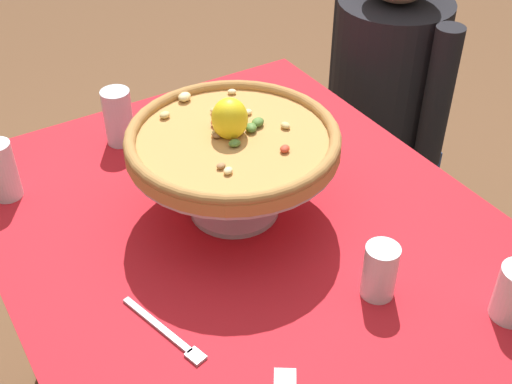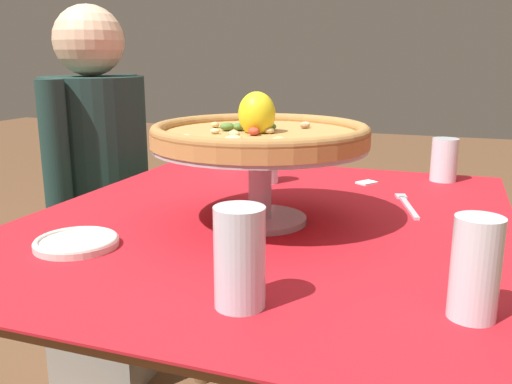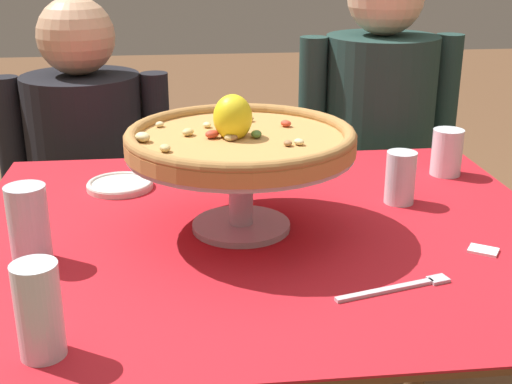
{
  "view_description": "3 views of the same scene",
  "coord_description": "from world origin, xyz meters",
  "px_view_note": "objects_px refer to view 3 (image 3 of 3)",
  "views": [
    {
      "loc": [
        0.91,
        -0.53,
        1.67
      ],
      "look_at": [
        -0.05,
        0.06,
        0.79
      ],
      "focal_mm": 46.95,
      "sensor_mm": 36.0,
      "label": 1
    },
    {
      "loc": [
        -1.05,
        -0.35,
        1.1
      ],
      "look_at": [
        -0.02,
        0.02,
        0.82
      ],
      "focal_mm": 38.61,
      "sensor_mm": 36.0,
      "label": 2
    },
    {
      "loc": [
        -0.15,
        -1.2,
        1.29
      ],
      "look_at": [
        -0.02,
        -0.03,
        0.86
      ],
      "focal_mm": 48.01,
      "sensor_mm": 36.0,
      "label": 3
    }
  ],
  "objects_px": {
    "dinner_fork": "(400,287)",
    "water_glass_front_left": "(40,317)",
    "pizza": "(240,138)",
    "diner_left": "(91,200)",
    "side_plate": "(120,185)",
    "sugar_packet": "(483,250)",
    "pizza_stand": "(241,172)",
    "diner_right": "(374,178)",
    "water_glass_back_right": "(447,155)",
    "water_glass_side_left": "(30,230)",
    "water_glass_side_right": "(400,181)"
  },
  "relations": [
    {
      "from": "sugar_packet",
      "to": "water_glass_front_left",
      "type": "bearing_deg",
      "value": -161.42
    },
    {
      "from": "dinner_fork",
      "to": "water_glass_front_left",
      "type": "bearing_deg",
      "value": -166.8
    },
    {
      "from": "pizza_stand",
      "to": "diner_left",
      "type": "xyz_separation_m",
      "value": [
        -0.39,
        0.76,
        -0.33
      ]
    },
    {
      "from": "sugar_packet",
      "to": "diner_left",
      "type": "xyz_separation_m",
      "value": [
        -0.81,
        0.91,
        -0.22
      ]
    },
    {
      "from": "water_glass_side_right",
      "to": "water_glass_front_left",
      "type": "distance_m",
      "value": 0.81
    },
    {
      "from": "diner_right",
      "to": "sugar_packet",
      "type": "bearing_deg",
      "value": -93.69
    },
    {
      "from": "pizza",
      "to": "diner_left",
      "type": "height_order",
      "value": "diner_left"
    },
    {
      "from": "water_glass_side_left",
      "to": "diner_left",
      "type": "height_order",
      "value": "diner_left"
    },
    {
      "from": "pizza_stand",
      "to": "diner_right",
      "type": "relative_size",
      "value": 0.34
    },
    {
      "from": "sugar_packet",
      "to": "diner_right",
      "type": "xyz_separation_m",
      "value": [
        0.06,
        0.88,
        -0.17
      ]
    },
    {
      "from": "water_glass_back_right",
      "to": "diner_left",
      "type": "height_order",
      "value": "diner_left"
    },
    {
      "from": "pizza_stand",
      "to": "diner_right",
      "type": "distance_m",
      "value": 0.91
    },
    {
      "from": "water_glass_side_left",
      "to": "diner_left",
      "type": "relative_size",
      "value": 0.12
    },
    {
      "from": "pizza_stand",
      "to": "sugar_packet",
      "type": "relative_size",
      "value": 8.38
    },
    {
      "from": "pizza_stand",
      "to": "water_glass_front_left",
      "type": "xyz_separation_m",
      "value": [
        -0.3,
        -0.39,
        -0.06
      ]
    },
    {
      "from": "water_glass_front_left",
      "to": "water_glass_back_right",
      "type": "height_order",
      "value": "water_glass_front_left"
    },
    {
      "from": "water_glass_side_right",
      "to": "water_glass_side_left",
      "type": "height_order",
      "value": "water_glass_side_left"
    },
    {
      "from": "diner_left",
      "to": "water_glass_front_left",
      "type": "bearing_deg",
      "value": -85.7
    },
    {
      "from": "water_glass_side_left",
      "to": "diner_right",
      "type": "xyz_separation_m",
      "value": [
        0.85,
        0.83,
        -0.23
      ]
    },
    {
      "from": "pizza",
      "to": "dinner_fork",
      "type": "xyz_separation_m",
      "value": [
        0.23,
        -0.27,
        -0.18
      ]
    },
    {
      "from": "pizza_stand",
      "to": "diner_right",
      "type": "bearing_deg",
      "value": 56.81
    },
    {
      "from": "pizza_stand",
      "to": "diner_left",
      "type": "distance_m",
      "value": 0.92
    },
    {
      "from": "diner_right",
      "to": "water_glass_front_left",
      "type": "bearing_deg",
      "value": -124.74
    },
    {
      "from": "dinner_fork",
      "to": "water_glass_side_right",
      "type": "bearing_deg",
      "value": 72.84
    },
    {
      "from": "pizza",
      "to": "water_glass_front_left",
      "type": "bearing_deg",
      "value": -127.35
    },
    {
      "from": "pizza",
      "to": "side_plate",
      "type": "height_order",
      "value": "pizza"
    },
    {
      "from": "dinner_fork",
      "to": "diner_right",
      "type": "height_order",
      "value": "diner_right"
    },
    {
      "from": "pizza_stand",
      "to": "water_glass_back_right",
      "type": "xyz_separation_m",
      "value": [
        0.51,
        0.27,
        -0.07
      ]
    },
    {
      "from": "diner_right",
      "to": "pizza_stand",
      "type": "bearing_deg",
      "value": -123.19
    },
    {
      "from": "pizza",
      "to": "water_glass_side_right",
      "type": "xyz_separation_m",
      "value": [
        0.34,
        0.1,
        -0.13
      ]
    },
    {
      "from": "water_glass_front_left",
      "to": "diner_left",
      "type": "height_order",
      "value": "diner_left"
    },
    {
      "from": "water_glass_back_right",
      "to": "pizza",
      "type": "bearing_deg",
      "value": -152.26
    },
    {
      "from": "side_plate",
      "to": "sugar_packet",
      "type": "distance_m",
      "value": 0.78
    },
    {
      "from": "side_plate",
      "to": "sugar_packet",
      "type": "xyz_separation_m",
      "value": [
        0.67,
        -0.41,
        -0.01
      ]
    },
    {
      "from": "pizza",
      "to": "diner_left",
      "type": "xyz_separation_m",
      "value": [
        -0.39,
        0.76,
        -0.4
      ]
    },
    {
      "from": "water_glass_side_right",
      "to": "pizza_stand",
      "type": "bearing_deg",
      "value": -163.43
    },
    {
      "from": "side_plate",
      "to": "diner_left",
      "type": "relative_size",
      "value": 0.13
    },
    {
      "from": "pizza_stand",
      "to": "sugar_packet",
      "type": "xyz_separation_m",
      "value": [
        0.42,
        -0.15,
        -0.11
      ]
    },
    {
      "from": "side_plate",
      "to": "water_glass_back_right",
      "type": "bearing_deg",
      "value": 0.97
    },
    {
      "from": "water_glass_back_right",
      "to": "sugar_packet",
      "type": "distance_m",
      "value": 0.43
    },
    {
      "from": "pizza_stand",
      "to": "water_glass_side_right",
      "type": "relative_size",
      "value": 3.79
    },
    {
      "from": "water_glass_side_right",
      "to": "dinner_fork",
      "type": "height_order",
      "value": "water_glass_side_right"
    },
    {
      "from": "water_glass_side_right",
      "to": "sugar_packet",
      "type": "distance_m",
      "value": 0.27
    },
    {
      "from": "pizza",
      "to": "diner_right",
      "type": "bearing_deg",
      "value": 56.75
    },
    {
      "from": "water_glass_side_left",
      "to": "sugar_packet",
      "type": "bearing_deg",
      "value": -3.58
    },
    {
      "from": "water_glass_side_right",
      "to": "dinner_fork",
      "type": "distance_m",
      "value": 0.39
    },
    {
      "from": "water_glass_side_right",
      "to": "water_glass_back_right",
      "type": "distance_m",
      "value": 0.23
    },
    {
      "from": "side_plate",
      "to": "diner_left",
      "type": "height_order",
      "value": "diner_left"
    },
    {
      "from": "side_plate",
      "to": "diner_left",
      "type": "distance_m",
      "value": 0.57
    },
    {
      "from": "diner_right",
      "to": "water_glass_back_right",
      "type": "bearing_deg",
      "value": -86.04
    }
  ]
}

